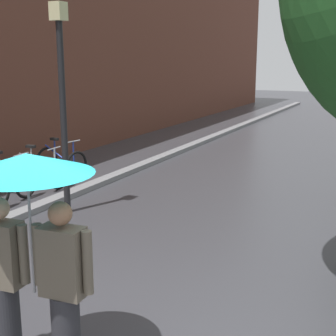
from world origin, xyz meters
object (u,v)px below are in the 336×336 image
at_px(parked_bicycle_1, 7,178).
at_px(couple_under_umbrella, 30,228).
at_px(parked_bicycle_3, 61,162).
at_px(street_lamp_post, 62,92).
at_px(parked_bicycle_2, 40,171).

bearing_deg(parked_bicycle_1, couple_under_umbrella, -43.66).
distance_m(parked_bicycle_3, street_lamp_post, 3.48).
xyz_separation_m(couple_under_umbrella, street_lamp_post, (-2.77, 4.06, 0.85)).
height_order(parked_bicycle_1, parked_bicycle_2, same).
xyz_separation_m(parked_bicycle_3, street_lamp_post, (1.88, -2.23, 1.90)).
distance_m(parked_bicycle_1, street_lamp_post, 2.69).
distance_m(parked_bicycle_2, couple_under_umbrella, 7.01).
bearing_deg(street_lamp_post, parked_bicycle_1, 168.94).
bearing_deg(street_lamp_post, parked_bicycle_2, 144.37).
bearing_deg(couple_under_umbrella, parked_bicycle_1, 136.34).
bearing_deg(parked_bicycle_2, parked_bicycle_3, 99.69).
distance_m(parked_bicycle_1, parked_bicycle_2, 0.87).
xyz_separation_m(parked_bicycle_2, parked_bicycle_3, (-0.17, 1.00, 0.00)).
relative_size(parked_bicycle_2, street_lamp_post, 0.29).
bearing_deg(street_lamp_post, couple_under_umbrella, -55.74).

